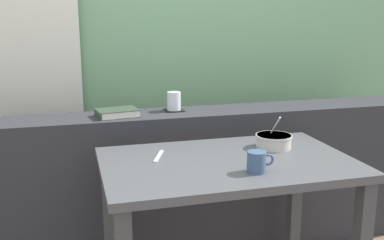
{
  "coord_description": "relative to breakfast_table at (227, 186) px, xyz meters",
  "views": [
    {
      "loc": [
        -0.59,
        -1.79,
        1.35
      ],
      "look_at": [
        0.01,
        0.39,
        0.82
      ],
      "focal_mm": 42.58,
      "sensor_mm": 36.0,
      "label": 1
    }
  ],
  "objects": [
    {
      "name": "outdoor_backdrop",
      "position": [
        -0.05,
        1.15,
        0.79
      ],
      "size": [
        4.8,
        0.08,
        2.8
      ],
      "primitive_type": "cube",
      "color": "#7AAD7F",
      "rests_on": "ground"
    },
    {
      "name": "curtain_left_panel",
      "position": [
        -0.84,
        1.05,
        0.64
      ],
      "size": [
        0.56,
        0.06,
        2.5
      ],
      "primitive_type": "cube",
      "color": "silver",
      "rests_on": "ground"
    },
    {
      "name": "dark_console_ledge",
      "position": [
        -0.05,
        0.58,
        -0.2
      ],
      "size": [
        2.8,
        0.29,
        0.83
      ],
      "primitive_type": "cube",
      "color": "#2D2D33",
      "rests_on": "ground"
    },
    {
      "name": "breakfast_table",
      "position": [
        0.0,
        0.0,
        0.0
      ],
      "size": [
        1.08,
        0.68,
        0.73
      ],
      "color": "#414145",
      "rests_on": "ground"
    },
    {
      "name": "coaster_square",
      "position": [
        -0.09,
        0.62,
        0.22
      ],
      "size": [
        0.1,
        0.1,
        0.0
      ],
      "primitive_type": "cube",
      "color": "black",
      "rests_on": "dark_console_ledge"
    },
    {
      "name": "juice_glass",
      "position": [
        -0.09,
        0.62,
        0.27
      ],
      "size": [
        0.08,
        0.08,
        0.1
      ],
      "color": "white",
      "rests_on": "coaster_square"
    },
    {
      "name": "closed_book",
      "position": [
        -0.41,
        0.56,
        0.24
      ],
      "size": [
        0.23,
        0.18,
        0.04
      ],
      "color": "#334233",
      "rests_on": "dark_console_ledge"
    },
    {
      "name": "soup_bowl",
      "position": [
        0.27,
        0.12,
        0.15
      ],
      "size": [
        0.17,
        0.17,
        0.15
      ],
      "color": "beige",
      "rests_on": "breakfast_table"
    },
    {
      "name": "fork_utensil",
      "position": [
        -0.28,
        0.12,
        0.12
      ],
      "size": [
        0.08,
        0.16,
        0.01
      ],
      "primitive_type": "cube",
      "rotation": [
        0.0,
        0.0,
        -0.38
      ],
      "color": "silver",
      "rests_on": "breakfast_table"
    },
    {
      "name": "ceramic_mug",
      "position": [
        0.06,
        -0.18,
        0.16
      ],
      "size": [
        0.11,
        0.08,
        0.08
      ],
      "color": "#3D567A",
      "rests_on": "breakfast_table"
    }
  ]
}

